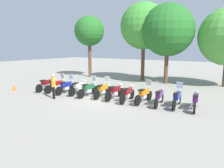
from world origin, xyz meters
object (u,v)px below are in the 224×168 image
at_px(tree_1, 144,26).
at_px(motorcycle_8, 144,94).
at_px(motorcycle_3, 79,87).
at_px(motorcycle_5, 103,90).
at_px(motorcycle_11, 195,101).
at_px(motorcycle_7, 128,94).
at_px(motorcycle_10, 177,98).
at_px(tree_2, 168,30).
at_px(motorcycle_6, 115,92).
at_px(person_0, 53,84).
at_px(motorcycle_4, 89,89).
at_px(tree_0, 89,31).
at_px(motorcycle_2, 66,86).
at_px(traffic_cone, 14,87).
at_px(motorcycle_0, 46,84).
at_px(motorcycle_1, 57,85).
at_px(motorcycle_9, 159,97).

bearing_deg(tree_1, motorcycle_8, -64.45).
height_order(motorcycle_3, tree_1, tree_1).
distance_m(motorcycle_5, motorcycle_11, 5.93).
relative_size(motorcycle_3, motorcycle_11, 1.01).
bearing_deg(motorcycle_7, motorcycle_5, 80.20).
xyz_separation_m(motorcycle_7, motorcycle_8, (0.99, 0.27, 0.01)).
bearing_deg(motorcycle_5, motorcycle_11, -91.84).
distance_m(motorcycle_8, motorcycle_10, 1.97).
bearing_deg(tree_2, motorcycle_7, -88.21).
xyz_separation_m(motorcycle_6, person_0, (-3.42, -2.14, 0.46)).
distance_m(motorcycle_4, tree_2, 9.49).
relative_size(tree_0, tree_2, 0.93).
bearing_deg(tree_0, motorcycle_4, -51.85).
distance_m(tree_0, tree_2, 8.75).
distance_m(motorcycle_2, tree_2, 10.36).
bearing_deg(motorcycle_2, motorcycle_7, -91.62).
xyz_separation_m(motorcycle_4, traffic_cone, (-6.08, -1.68, -0.24)).
distance_m(motorcycle_0, motorcycle_10, 9.91).
height_order(motorcycle_6, motorcycle_8, motorcycle_8).
height_order(motorcycle_2, motorcycle_5, same).
distance_m(motorcycle_11, tree_1, 11.50).
relative_size(motorcycle_3, motorcycle_8, 1.00).
xyz_separation_m(tree_1, tree_2, (2.62, -0.55, -0.53)).
distance_m(motorcycle_8, motorcycle_11, 2.96).
relative_size(person_0, tree_0, 0.25).
height_order(motorcycle_0, tree_2, tree_2).
bearing_deg(person_0, motorcycle_7, -46.75).
xyz_separation_m(motorcycle_1, motorcycle_11, (9.86, 0.85, -0.01)).
relative_size(motorcycle_7, motorcycle_9, 1.00).
bearing_deg(motorcycle_2, motorcycle_8, -89.78).
bearing_deg(motorcycle_11, motorcycle_3, 84.88).
xyz_separation_m(motorcycle_3, motorcycle_6, (2.96, 0.19, 0.00)).
bearing_deg(motorcycle_0, motorcycle_10, -92.91).
bearing_deg(motorcycle_0, motorcycle_5, -90.91).
xyz_separation_m(motorcycle_0, motorcycle_11, (10.85, 0.99, 0.00)).
bearing_deg(traffic_cone, motorcycle_2, 20.28).
bearing_deg(motorcycle_8, tree_0, 56.11).
bearing_deg(motorcycle_3, motorcycle_4, -101.01).
xyz_separation_m(motorcycle_7, person_0, (-4.40, -2.05, 0.46)).
distance_m(motorcycle_10, motorcycle_11, 0.99).
bearing_deg(tree_2, motorcycle_1, -124.73).
distance_m(tree_1, traffic_cone, 12.99).
bearing_deg(motorcycle_4, motorcycle_9, -84.89).
bearing_deg(motorcycle_2, person_0, -168.26).
relative_size(motorcycle_3, motorcycle_7, 1.00).
height_order(motorcycle_11, traffic_cone, motorcycle_11).
xyz_separation_m(motorcycle_10, traffic_cone, (-11.99, -2.30, -0.24)).
height_order(motorcycle_0, motorcycle_11, same).
distance_m(person_0, traffic_cone, 4.69).
relative_size(motorcycle_6, traffic_cone, 3.98).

